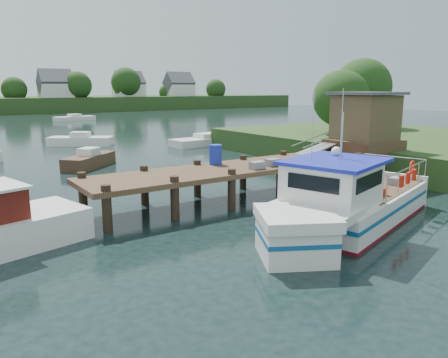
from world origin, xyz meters
TOP-DOWN VIEW (x-y plane):
  - ground_plane at (0.00, 0.00)m, footprint 160.00×160.00m
  - dock at (6.51, 0.01)m, footprint 16.60×3.00m
  - lobster_boat at (1.27, -5.44)m, footprint 9.61×5.07m
  - moored_rowboat at (-2.16, 11.16)m, footprint 3.90×3.68m
  - moored_far at (8.27, 51.01)m, footprint 5.99×2.79m
  - moored_b at (0.46, 21.70)m, footprint 5.23×4.32m
  - moored_c at (9.22, 15.95)m, footprint 6.46×2.66m

SIDE VIEW (x-z plane):
  - ground_plane at x=0.00m, z-range 0.00..0.00m
  - moored_far at x=8.27m, z-range -0.13..0.85m
  - moored_c at x=9.22m, z-range -0.13..0.87m
  - moored_b at x=0.46m, z-range -0.15..0.99m
  - moored_rowboat at x=-2.16m, z-range -0.15..1.01m
  - lobster_boat at x=1.27m, z-range -1.49..3.18m
  - dock at x=6.51m, z-range -0.15..4.63m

